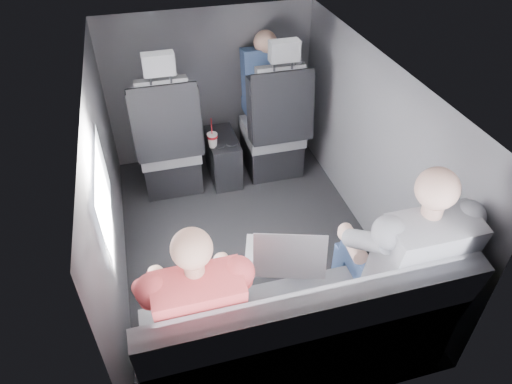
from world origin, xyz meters
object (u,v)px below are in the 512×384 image
object	(u,v)px
soda_cup	(212,139)
passenger_front_right	(265,83)
front_seat_right	(274,133)
rear_bench	(298,337)
passenger_rear_right	(401,258)
center_console	(223,157)
laptop_white	(192,286)
laptop_silver	(283,254)
front_seat_left	(169,148)
laptop_black	(395,244)
passenger_rear_left	(197,306)

from	to	relation	value
soda_cup	passenger_front_right	xyz separation A→B (m)	(0.54, 0.33, 0.28)
soda_cup	passenger_front_right	distance (m)	0.69
front_seat_right	rear_bench	size ratio (longest dim) A/B	0.79
soda_cup	passenger_rear_right	bearing A→B (deg)	-68.28
passenger_front_right	center_console	bearing A→B (deg)	-153.42
laptop_white	laptop_silver	xyz separation A→B (m)	(0.51, 0.08, 0.01)
center_console	laptop_white	xyz separation A→B (m)	(-0.51, -1.72, 0.43)
laptop_white	laptop_silver	size ratio (longest dim) A/B	0.87
passenger_rear_right	passenger_front_right	size ratio (longest dim) A/B	1.71
front_seat_left	passenger_rear_right	bearing A→B (deg)	-60.05
passenger_front_right	rear_bench	bearing A→B (deg)	-101.41
soda_cup	laptop_black	bearing A→B (deg)	-65.55
front_seat_left	soda_cup	distance (m)	0.36
center_console	laptop_white	size ratio (longest dim) A/B	1.24
laptop_white	laptop_silver	distance (m)	0.52
front_seat_left	front_seat_right	bearing A→B (deg)	0.00
center_console	laptop_white	bearing A→B (deg)	-106.48
laptop_black	passenger_rear_left	xyz separation A→B (m)	(-1.13, -0.12, -0.01)
soda_cup	passenger_rear_left	distance (m)	1.79
laptop_white	passenger_rear_left	size ratio (longest dim) A/B	0.32
laptop_silver	passenger_front_right	world-z (taller)	passenger_front_right
rear_bench	passenger_rear_right	distance (m)	0.69
front_seat_left	passenger_front_right	bearing A→B (deg)	16.24
center_console	passenger_front_right	distance (m)	0.73
front_seat_right	passenger_rear_left	size ratio (longest dim) A/B	1.04
passenger_rear_right	passenger_front_right	bearing A→B (deg)	94.31
laptop_black	front_seat_right	bearing A→B (deg)	96.19
center_console	laptop_black	distance (m)	1.89
front_seat_right	laptop_silver	distance (m)	1.67
soda_cup	passenger_front_right	bearing A→B (deg)	31.60
soda_cup	laptop_black	size ratio (longest dim) A/B	0.70
front_seat_right	laptop_black	world-z (taller)	front_seat_right
laptop_black	passenger_rear_right	world-z (taller)	passenger_rear_right
soda_cup	center_console	bearing A→B (deg)	48.12
front_seat_right	laptop_silver	xyz separation A→B (m)	(-0.45, -1.59, 0.24)
rear_bench	front_seat_right	bearing A→B (deg)	76.69
rear_bench	passenger_front_right	xyz separation A→B (m)	(0.44, 2.16, 0.44)
center_console	laptop_silver	size ratio (longest dim) A/B	1.09
rear_bench	laptop_silver	bearing A→B (deg)	89.26
front_seat_left	front_seat_right	distance (m)	0.90
laptop_silver	passenger_rear_left	size ratio (longest dim) A/B	0.36
front_seat_left	passenger_front_right	world-z (taller)	front_seat_left
passenger_rear_left	front_seat_left	bearing A→B (deg)	88.38
laptop_white	passenger_rear_right	xyz separation A→B (m)	(1.10, -0.13, 0.03)
passenger_front_right	laptop_black	bearing A→B (deg)	-84.21
passenger_rear_left	passenger_rear_right	size ratio (longest dim) A/B	0.93
soda_cup	passenger_front_right	world-z (taller)	passenger_front_right
front_seat_left	rear_bench	world-z (taller)	front_seat_left
center_console	rear_bench	size ratio (longest dim) A/B	0.30
laptop_silver	passenger_rear_right	world-z (taller)	passenger_rear_right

